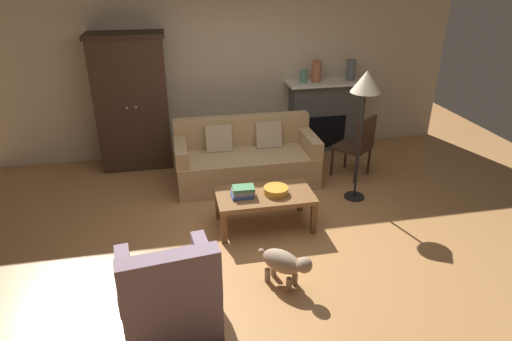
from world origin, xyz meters
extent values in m
plane|color=#B27A47|center=(0.00, 0.00, 0.00)|extent=(9.60, 9.60, 0.00)
cube|color=beige|center=(0.00, 2.55, 1.40)|extent=(7.20, 0.10, 2.80)
cube|color=#4C4947|center=(1.55, 2.30, 0.54)|extent=(1.10, 0.36, 1.08)
cube|color=black|center=(1.55, 2.12, 0.34)|extent=(0.60, 0.01, 0.52)
cube|color=white|center=(1.55, 2.28, 1.10)|extent=(1.26, 0.48, 0.04)
cube|color=#382319|center=(-1.40, 2.22, 0.94)|extent=(1.00, 0.52, 1.88)
cube|color=#2F1E15|center=(-1.40, 2.22, 1.91)|extent=(1.06, 0.55, 0.06)
sphere|color=#ADAFB5|center=(-1.46, 1.95, 0.98)|extent=(0.04, 0.04, 0.04)
sphere|color=#ADAFB5|center=(-1.34, 1.95, 0.98)|extent=(0.04, 0.04, 0.04)
cube|color=tan|center=(0.09, 1.28, 0.22)|extent=(1.90, 0.84, 0.44)
cube|color=tan|center=(0.09, 1.62, 0.65)|extent=(1.90, 0.18, 0.42)
cube|color=tan|center=(-0.79, 1.28, 0.55)|extent=(0.16, 0.80, 0.22)
cube|color=tan|center=(0.97, 1.28, 0.55)|extent=(0.16, 0.80, 0.22)
cube|color=tan|center=(-0.26, 1.48, 0.61)|extent=(0.36, 0.19, 0.37)
cube|color=tan|center=(0.44, 1.48, 0.61)|extent=(0.36, 0.19, 0.37)
cube|color=brown|center=(0.10, 0.15, 0.39)|extent=(1.10, 0.60, 0.05)
cube|color=brown|center=(-0.41, -0.11, 0.18)|extent=(0.06, 0.06, 0.37)
cube|color=brown|center=(0.61, -0.11, 0.18)|extent=(0.06, 0.06, 0.37)
cube|color=brown|center=(-0.41, 0.41, 0.18)|extent=(0.06, 0.06, 0.37)
cube|color=brown|center=(0.61, 0.41, 0.18)|extent=(0.06, 0.06, 0.37)
cylinder|color=orange|center=(0.22, 0.12, 0.46)|extent=(0.28, 0.28, 0.08)
cube|color=#38569E|center=(-0.17, 0.12, 0.44)|extent=(0.24, 0.17, 0.04)
cube|color=gray|center=(-0.16, 0.13, 0.48)|extent=(0.25, 0.18, 0.04)
cube|color=#427A4C|center=(-0.15, 0.13, 0.52)|extent=(0.25, 0.18, 0.03)
cylinder|color=slate|center=(1.17, 2.28, 1.22)|extent=(0.11, 0.11, 0.20)
cylinder|color=#A86042|center=(1.37, 2.28, 1.28)|extent=(0.15, 0.15, 0.32)
cylinder|color=#565B66|center=(1.93, 2.28, 1.28)|extent=(0.14, 0.14, 0.32)
cube|color=gray|center=(-1.02, -1.17, 0.21)|extent=(0.84, 0.84, 0.42)
cube|color=gray|center=(-0.98, -1.47, 0.65)|extent=(0.77, 0.25, 0.46)
cube|color=gray|center=(-0.69, -1.13, 0.52)|extent=(0.20, 0.71, 0.20)
cube|color=gray|center=(-1.35, -1.21, 0.52)|extent=(0.20, 0.71, 0.20)
cube|color=#382319|center=(1.60, 1.23, 0.43)|extent=(0.62, 0.62, 0.04)
cylinder|color=#382319|center=(1.63, 1.50, 0.21)|extent=(0.04, 0.04, 0.41)
cylinder|color=#382319|center=(1.33, 1.26, 0.21)|extent=(0.04, 0.04, 0.41)
cylinder|color=#382319|center=(1.86, 1.19, 0.21)|extent=(0.04, 0.04, 0.41)
cylinder|color=#382319|center=(1.56, 0.96, 0.21)|extent=(0.04, 0.04, 0.41)
cube|color=#382319|center=(1.72, 1.07, 0.68)|extent=(0.37, 0.30, 0.45)
cylinder|color=black|center=(1.40, 0.58, 0.01)|extent=(0.26, 0.26, 0.02)
cylinder|color=black|center=(1.40, 0.58, 0.71)|extent=(0.03, 0.03, 1.43)
cone|color=beige|center=(1.40, 0.58, 1.54)|extent=(0.36, 0.36, 0.26)
ellipsoid|color=gray|center=(0.03, -0.89, 0.25)|extent=(0.42, 0.43, 0.22)
sphere|color=gray|center=(0.20, -1.06, 0.31)|extent=(0.15, 0.15, 0.15)
cylinder|color=gray|center=(0.16, -0.94, 0.07)|extent=(0.06, 0.06, 0.14)
cylinder|color=gray|center=(0.08, -1.02, 0.07)|extent=(0.06, 0.06, 0.14)
cylinder|color=gray|center=(-0.01, -0.77, 0.07)|extent=(0.06, 0.06, 0.14)
cylinder|color=gray|center=(-0.09, -0.84, 0.07)|extent=(0.06, 0.06, 0.14)
sphere|color=gray|center=(-0.13, -0.73, 0.27)|extent=(0.06, 0.06, 0.06)
camera|label=1|loc=(-0.88, -4.18, 2.81)|focal=31.14mm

